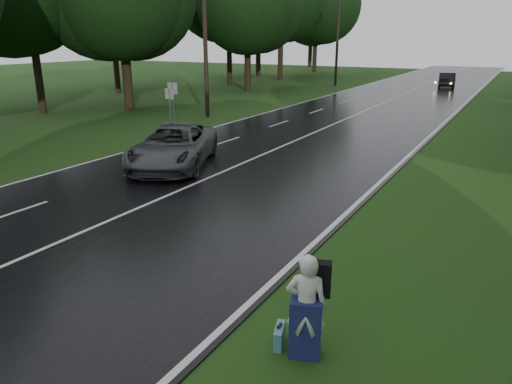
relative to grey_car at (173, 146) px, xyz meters
The scene contains 14 objects.
ground 9.18m from the grey_car, 75.63° to the right, with size 160.00×160.00×0.00m, color #1F4213.
road 11.41m from the grey_car, 78.51° to the left, with size 12.00×140.00×0.04m, color black.
lane_center 11.41m from the grey_car, 78.51° to the left, with size 0.12×140.00×0.01m, color silver.
grey_car is the anchor object (origin of this frame).
far_car 40.25m from the grey_car, 83.34° to the left, with size 1.60×4.58×1.51m, color black.
hitchhiker 12.97m from the grey_car, 41.81° to the right, with size 0.78×0.75×1.86m.
suitcase 12.60m from the grey_car, 43.26° to the right, with size 0.14×0.50×0.35m, color teal.
utility_pole_mid 13.02m from the grey_car, 118.66° to the left, with size 1.80×0.28×9.46m, color black, non-canonical shape.
utility_pole_far 36.44m from the grey_car, 99.85° to the left, with size 1.80×0.28×9.29m, color black, non-canonical shape.
road_sign_a 7.78m from the grey_car, 129.64° to the left, with size 0.58×0.10×2.41m, color white, non-canonical shape.
road_sign_b 8.01m from the grey_car, 128.28° to the left, with size 0.65×0.10×2.71m, color white, non-canonical shape.
tree_left_d 17.73m from the grey_car, 139.14° to the left, with size 8.78×8.78×13.73m, color black, non-canonical shape.
tree_left_e 28.92m from the grey_car, 114.13° to the left, with size 8.85×8.85×13.82m, color black, non-canonical shape.
tree_left_f 42.44m from the grey_car, 110.56° to the left, with size 11.02×11.02×17.22m, color black, non-canonical shape.
Camera 1 is at (10.01, -6.16, 5.10)m, focal length 33.52 mm.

